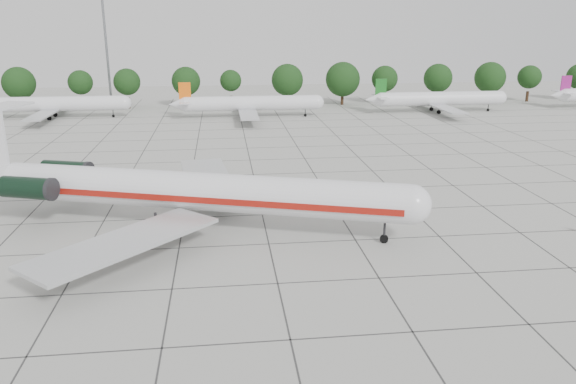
% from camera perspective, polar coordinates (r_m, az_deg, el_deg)
% --- Properties ---
extents(ground, '(260.00, 260.00, 0.00)m').
position_cam_1_polar(ground, '(50.91, -1.96, -5.31)').
color(ground, '#ADACA5').
rests_on(ground, ground).
extents(apron_joints, '(170.00, 170.00, 0.02)m').
position_cam_1_polar(apron_joints, '(64.99, -3.09, -0.29)').
color(apron_joints, '#383838').
rests_on(apron_joints, ground).
extents(main_airliner, '(45.63, 34.83, 10.94)m').
position_cam_1_polar(main_airliner, '(54.77, -11.57, 0.27)').
color(main_airliner, silver).
rests_on(main_airliner, ground).
extents(bg_airliner_b, '(28.24, 27.20, 7.40)m').
position_cam_1_polar(bg_airliner_b, '(125.35, -22.59, 8.23)').
color(bg_airliner_b, silver).
rests_on(bg_airliner_b, ground).
extents(bg_airliner_c, '(28.24, 27.20, 7.40)m').
position_cam_1_polar(bg_airliner_c, '(117.08, -3.82, 8.95)').
color(bg_airliner_c, silver).
rests_on(bg_airliner_c, ground).
extents(bg_airliner_d, '(28.24, 27.20, 7.40)m').
position_cam_1_polar(bg_airliner_d, '(128.27, 15.13, 9.11)').
color(bg_airliner_d, silver).
rests_on(bg_airliner_d, ground).
extents(tree_line, '(249.86, 8.44, 10.22)m').
position_cam_1_polar(tree_line, '(132.83, -10.32, 11.01)').
color(tree_line, '#332114').
rests_on(tree_line, ground).
extents(floodlight_mast, '(1.60, 1.60, 25.45)m').
position_cam_1_polar(floodlight_mast, '(141.46, -18.00, 14.21)').
color(floodlight_mast, slate).
rests_on(floodlight_mast, ground).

